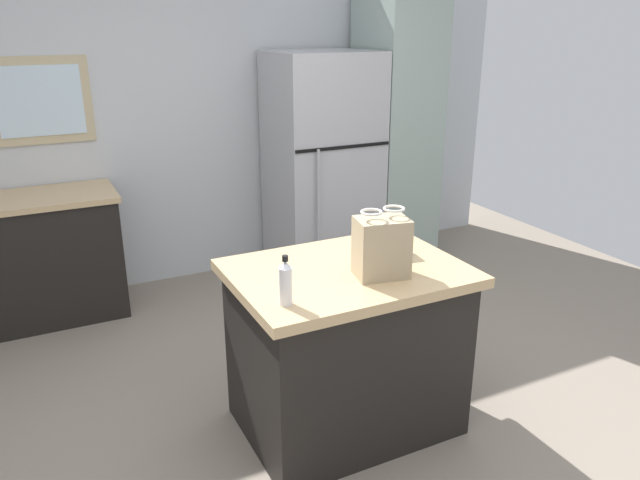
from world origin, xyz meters
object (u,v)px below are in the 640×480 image
Objects in this scene: bottle at (286,283)px; kitchen_island at (346,348)px; small_box at (388,242)px; shopping_bag at (382,247)px; refrigerator at (323,166)px; tall_cabinet at (396,134)px.

kitchen_island is at bearing 28.78° from bottle.
small_box is at bearing 16.45° from kitchen_island.
shopping_bag is 1.47× the size of bottle.
shopping_bag is at bearing 9.57° from bottle.
refrigerator reaches higher than small_box.
tall_cabinet is (0.70, 0.00, 0.21)m from refrigerator.
small_box is at bearing -123.98° from tall_cabinet.
small_box reaches higher than kitchen_island.
refrigerator is at bearing 73.03° from small_box.
kitchen_island is 0.51× the size of tall_cabinet.
small_box is (0.19, 0.23, -0.08)m from shopping_bag.
tall_cabinet is 2.58m from shopping_bag.
bottle is (-0.53, -0.09, -0.05)m from shopping_bag.
tall_cabinet is 9.93× the size of bottle.
tall_cabinet is 13.47× the size of small_box.
bottle is at bearing -155.86° from small_box.
tall_cabinet is at bearing 56.02° from small_box.
kitchen_island is 6.83× the size of small_box.
shopping_bag reaches higher than bottle.
bottle is (-1.29, -2.21, 0.09)m from refrigerator.
shopping_bag is 0.31m from small_box.
refrigerator reaches higher than shopping_bag.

